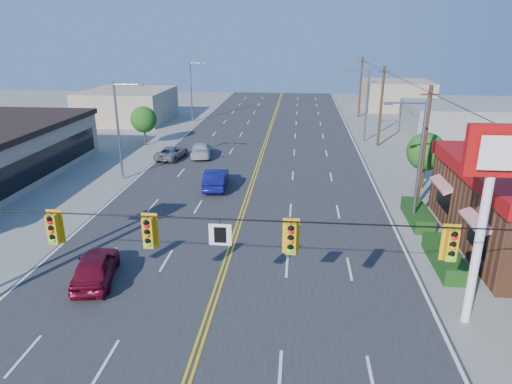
# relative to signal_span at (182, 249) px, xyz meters

# --- Properties ---
(ground) EXTENTS (160.00, 160.00, 0.00)m
(ground) POSITION_rel_signal_span_xyz_m (0.12, 0.00, -4.89)
(ground) COLOR gray
(ground) RESTS_ON ground
(road) EXTENTS (20.00, 120.00, 0.06)m
(road) POSITION_rel_signal_span_xyz_m (0.12, 20.00, -4.86)
(road) COLOR #2D2D30
(road) RESTS_ON ground
(signal_span) EXTENTS (24.32, 0.34, 9.00)m
(signal_span) POSITION_rel_signal_span_xyz_m (0.00, 0.00, 0.00)
(signal_span) COLOR #47301E
(signal_span) RESTS_ON ground
(kfc_pylon) EXTENTS (2.20, 0.36, 8.50)m
(kfc_pylon) POSITION_rel_signal_span_xyz_m (11.12, 4.00, 1.16)
(kfc_pylon) COLOR white
(kfc_pylon) RESTS_ON ground
(streetlight_se) EXTENTS (2.55, 0.25, 8.00)m
(streetlight_se) POSITION_rel_signal_span_xyz_m (10.91, 14.00, -0.37)
(streetlight_se) COLOR gray
(streetlight_se) RESTS_ON ground
(streetlight_ne) EXTENTS (2.55, 0.25, 8.00)m
(streetlight_ne) POSITION_rel_signal_span_xyz_m (10.91, 38.00, -0.37)
(streetlight_ne) COLOR gray
(streetlight_ne) RESTS_ON ground
(streetlight_sw) EXTENTS (2.55, 0.25, 8.00)m
(streetlight_sw) POSITION_rel_signal_span_xyz_m (-10.67, 22.00, -0.37)
(streetlight_sw) COLOR gray
(streetlight_sw) RESTS_ON ground
(streetlight_nw) EXTENTS (2.55, 0.25, 8.00)m
(streetlight_nw) POSITION_rel_signal_span_xyz_m (-10.67, 48.00, -0.37)
(streetlight_nw) COLOR gray
(streetlight_nw) RESTS_ON ground
(utility_pole_near) EXTENTS (0.28, 0.28, 8.40)m
(utility_pole_near) POSITION_rel_signal_span_xyz_m (12.32, 18.00, -0.69)
(utility_pole_near) COLOR #47301E
(utility_pole_near) RESTS_ON ground
(utility_pole_mid) EXTENTS (0.28, 0.28, 8.40)m
(utility_pole_mid) POSITION_rel_signal_span_xyz_m (12.32, 36.00, -0.69)
(utility_pole_mid) COLOR #47301E
(utility_pole_mid) RESTS_ON ground
(utility_pole_far) EXTENTS (0.28, 0.28, 8.40)m
(utility_pole_far) POSITION_rel_signal_span_xyz_m (12.32, 54.00, -0.69)
(utility_pole_far) COLOR #47301E
(utility_pole_far) RESTS_ON ground
(tree_kfc_rear) EXTENTS (2.94, 2.94, 4.41)m
(tree_kfc_rear) POSITION_rel_signal_span_xyz_m (13.62, 22.00, -1.95)
(tree_kfc_rear) COLOR #47301E
(tree_kfc_rear) RESTS_ON ground
(tree_west) EXTENTS (2.80, 2.80, 4.20)m
(tree_west) POSITION_rel_signal_span_xyz_m (-12.88, 34.00, -2.09)
(tree_west) COLOR #47301E
(tree_west) RESTS_ON ground
(bld_east_mid) EXTENTS (12.00, 10.00, 4.00)m
(bld_east_mid) POSITION_rel_signal_span_xyz_m (22.12, 40.00, -2.89)
(bld_east_mid) COLOR gray
(bld_east_mid) RESTS_ON ground
(bld_west_far) EXTENTS (11.00, 12.00, 4.20)m
(bld_west_far) POSITION_rel_signal_span_xyz_m (-19.88, 48.00, -2.79)
(bld_west_far) COLOR tan
(bld_west_far) RESTS_ON ground
(bld_east_far) EXTENTS (10.00, 10.00, 4.40)m
(bld_east_far) POSITION_rel_signal_span_xyz_m (19.12, 62.00, -2.69)
(bld_east_far) COLOR tan
(bld_east_far) RESTS_ON ground
(car_magenta) EXTENTS (2.70, 4.72, 1.51)m
(car_magenta) POSITION_rel_signal_span_xyz_m (-5.96, 5.61, -4.13)
(car_magenta) COLOR maroon
(car_magenta) RESTS_ON ground
(car_blue) EXTENTS (1.93, 4.76, 1.54)m
(car_blue) POSITION_rel_signal_span_xyz_m (-2.60, 20.23, -4.12)
(car_blue) COLOR #0E1056
(car_blue) RESTS_ON ground
(car_white) EXTENTS (2.76, 4.99, 1.37)m
(car_white) POSITION_rel_signal_span_xyz_m (-5.77, 29.55, -4.20)
(car_white) COLOR #BBBBBB
(car_white) RESTS_ON ground
(car_silver) EXTENTS (2.63, 4.65, 1.22)m
(car_silver) POSITION_rel_signal_span_xyz_m (-8.42, 28.46, -4.27)
(car_silver) COLOR #949599
(car_silver) RESTS_ON ground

